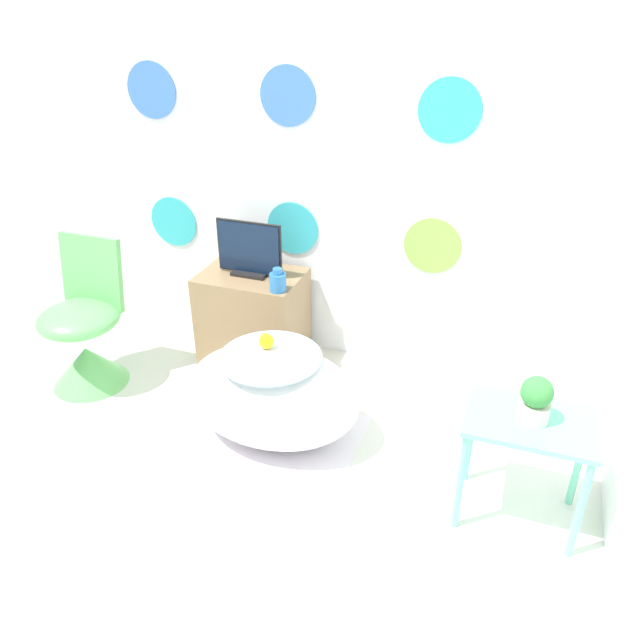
{
  "coord_description": "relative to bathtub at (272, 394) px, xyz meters",
  "views": [
    {
      "loc": [
        1.3,
        -1.42,
        2.06
      ],
      "look_at": [
        0.48,
        0.86,
        0.73
      ],
      "focal_mm": 35.0,
      "sensor_mm": 36.0,
      "label": 1
    }
  ],
  "objects": [
    {
      "name": "wall_back_dotted",
      "position": [
        -0.22,
        0.91,
        1.05
      ],
      "size": [
        4.59,
        0.05,
        2.6
      ],
      "color": "white",
      "rests_on": "ground_plane"
    },
    {
      "name": "vase",
      "position": [
        -0.17,
        0.51,
        0.37
      ],
      "size": [
        0.09,
        0.09,
        0.13
      ],
      "color": "#2D72B7",
      "rests_on": "tv_cabinet"
    },
    {
      "name": "tv",
      "position": [
        -0.41,
        0.66,
        0.46
      ],
      "size": [
        0.39,
        0.12,
        0.32
      ],
      "color": "black",
      "rests_on": "tv_cabinet"
    },
    {
      "name": "potted_plant_left",
      "position": [
        1.21,
        -0.15,
        0.37
      ],
      "size": [
        0.13,
        0.13,
        0.2
      ],
      "color": "beige",
      "rests_on": "side_table"
    },
    {
      "name": "ground_plane",
      "position": [
        -0.22,
        -0.89,
        -0.24
      ],
      "size": [
        12.0,
        12.0,
        0.0
      ],
      "primitive_type": "plane",
      "color": "silver"
    },
    {
      "name": "side_table",
      "position": [
        1.21,
        -0.15,
        0.18
      ],
      "size": [
        0.51,
        0.36,
        0.52
      ],
      "color": "#72D8B7",
      "rests_on": "ground_plane"
    },
    {
      "name": "chair",
      "position": [
        -1.18,
        0.09,
        0.03
      ],
      "size": [
        0.45,
        0.45,
        0.84
      ],
      "color": "#66C166",
      "rests_on": "ground_plane"
    },
    {
      "name": "tv_cabinet",
      "position": [
        -0.41,
        0.65,
        0.03
      ],
      "size": [
        0.59,
        0.41,
        0.56
      ],
      "color": "#8E704C",
      "rests_on": "ground_plane"
    },
    {
      "name": "rubber_duck",
      "position": [
        -0.04,
        0.04,
        0.28
      ],
      "size": [
        0.07,
        0.08,
        0.09
      ],
      "color": "yellow",
      "rests_on": "bathtub"
    },
    {
      "name": "rug",
      "position": [
        -0.03,
        -0.15,
        -0.24
      ],
      "size": [
        0.94,
        0.91,
        0.01
      ],
      "color": "silver",
      "rests_on": "ground_plane"
    },
    {
      "name": "bathtub",
      "position": [
        0.0,
        0.0,
        0.0
      ],
      "size": [
        0.89,
        0.61,
        0.48
      ],
      "color": "white",
      "rests_on": "ground_plane"
    }
  ]
}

